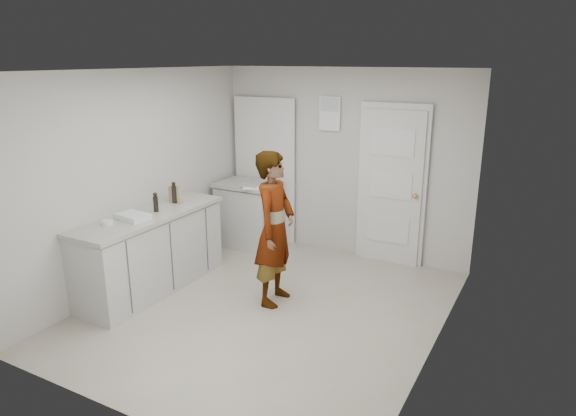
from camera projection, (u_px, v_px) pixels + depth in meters
The scene contains 12 objects.
ground at pixel (268, 308), 5.56m from camera, with size 4.00×4.00×0.00m, color #A59E8A.
room_shell at pixel (329, 179), 7.00m from camera, with size 4.00×4.00×4.00m.
main_counter at pixel (152, 254), 5.94m from camera, with size 0.64×1.96×0.93m.
side_counter at pixel (248, 217), 7.32m from camera, with size 0.84×0.61×0.93m.
person at pixel (275, 229), 5.51m from camera, with size 0.62×0.41×1.69m, color silver.
cake_mix_box at pixel (174, 193), 6.27m from camera, with size 0.11×0.05×0.19m, color #A18050.
spice_jar at pixel (181, 201), 6.15m from camera, with size 0.05×0.05×0.08m, color tan.
oil_cruet_a at pixel (156, 202), 5.82m from camera, with size 0.06×0.06×0.23m.
oil_cruet_b at pixel (174, 193), 6.16m from camera, with size 0.06×0.06×0.26m.
baking_dish at pixel (133, 217), 5.57m from camera, with size 0.37×0.28×0.06m.
egg_bowl at pixel (107, 223), 5.39m from camera, with size 0.12×0.12×0.05m.
papers at pixel (253, 186), 6.97m from camera, with size 0.27×0.35×0.01m, color white.
Camera 1 is at (2.59, -4.31, 2.62)m, focal length 32.00 mm.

